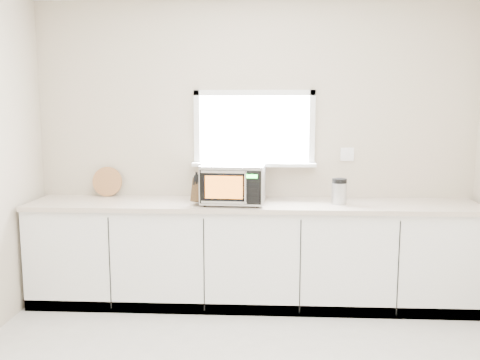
{
  "coord_description": "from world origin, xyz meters",
  "views": [
    {
      "loc": [
        0.12,
        -2.67,
        1.74
      ],
      "look_at": [
        -0.11,
        1.55,
        1.14
      ],
      "focal_mm": 38.0,
      "sensor_mm": 36.0,
      "label": 1
    }
  ],
  "objects": [
    {
      "name": "cabinets",
      "position": [
        0.0,
        1.7,
        0.44
      ],
      "size": [
        3.92,
        0.6,
        0.88
      ],
      "primitive_type": "cube",
      "color": "white",
      "rests_on": "ground"
    },
    {
      "name": "coffee_grinder",
      "position": [
        0.74,
        1.66,
        1.03
      ],
      "size": [
        0.15,
        0.15,
        0.23
      ],
      "rotation": [
        0.0,
        0.0,
        -0.22
      ],
      "color": "silver",
      "rests_on": "countertop"
    },
    {
      "name": "countertop",
      "position": [
        0.0,
        1.69,
        0.9
      ],
      "size": [
        3.92,
        0.64,
        0.04
      ],
      "primitive_type": "cube",
      "color": "beige",
      "rests_on": "cabinets"
    },
    {
      "name": "knife_block",
      "position": [
        -0.45,
        1.6,
        1.04
      ],
      "size": [
        0.15,
        0.21,
        0.28
      ],
      "rotation": [
        0.0,
        0.0,
        -0.35
      ],
      "color": "#49321A",
      "rests_on": "countertop"
    },
    {
      "name": "microwave",
      "position": [
        -0.17,
        1.63,
        1.1
      ],
      "size": [
        0.55,
        0.46,
        0.34
      ],
      "rotation": [
        0.0,
        0.0,
        -0.06
      ],
      "color": "black",
      "rests_on": "countertop"
    },
    {
      "name": "cutting_board",
      "position": [
        -1.37,
        1.94,
        1.06
      ],
      "size": [
        0.28,
        0.07,
        0.27
      ],
      "primitive_type": "cylinder",
      "rotation": [
        1.4,
        0.0,
        0.0
      ],
      "color": "#AF6743",
      "rests_on": "countertop"
    },
    {
      "name": "back_wall",
      "position": [
        0.0,
        2.0,
        1.36
      ],
      "size": [
        4.0,
        0.17,
        2.7
      ],
      "color": "#BEB497",
      "rests_on": "ground"
    }
  ]
}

